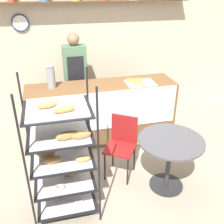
{
  "coord_description": "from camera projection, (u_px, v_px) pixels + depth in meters",
  "views": [
    {
      "loc": [
        -0.77,
        -2.77,
        2.49
      ],
      "look_at": [
        0.0,
        0.37,
        0.84
      ],
      "focal_mm": 42.0,
      "sensor_mm": 36.0,
      "label": 1
    }
  ],
  "objects": [
    {
      "name": "cafe_chair",
      "position": [
        122.0,
        140.0,
        3.56
      ],
      "size": [
        0.53,
        0.53,
        0.86
      ],
      "rotation": [
        0.0,
        0.0,
        5.69
      ],
      "color": "black",
      "rests_on": "ground_plane"
    },
    {
      "name": "coffee_carafe",
      "position": [
        51.0,
        77.0,
        3.95
      ],
      "size": [
        0.12,
        0.12,
        0.37
      ],
      "color": "gray",
      "rests_on": "display_counter"
    },
    {
      "name": "donut_tray_counter",
      "position": [
        141.0,
        82.0,
        4.2
      ],
      "size": [
        0.45,
        0.35,
        0.05
      ],
      "color": "silver",
      "rests_on": "display_counter"
    },
    {
      "name": "person_worker",
      "position": [
        76.0,
        78.0,
        4.56
      ],
      "size": [
        0.39,
        0.23,
        1.71
      ],
      "color": "#282833",
      "rests_on": "ground_plane"
    },
    {
      "name": "display_counter",
      "position": [
        102.0,
        112.0,
        4.37
      ],
      "size": [
        2.39,
        0.61,
        0.99
      ],
      "color": "brown",
      "rests_on": "ground_plane"
    },
    {
      "name": "cafe_table",
      "position": [
        170.0,
        151.0,
        3.28
      ],
      "size": [
        0.81,
        0.81,
        0.73
      ],
      "color": "#262628",
      "rests_on": "ground_plane"
    },
    {
      "name": "pastry_rack",
      "position": [
        63.0,
        156.0,
        2.86
      ],
      "size": [
        0.73,
        0.6,
        1.65
      ],
      "color": "black",
      "rests_on": "ground_plane"
    },
    {
      "name": "back_wall",
      "position": [
        90.0,
        46.0,
        4.84
      ],
      "size": [
        10.0,
        0.3,
        2.7
      ],
      "color": "beige",
      "rests_on": "ground_plane"
    },
    {
      "name": "ground_plane",
      "position": [
        118.0,
        176.0,
        3.69
      ],
      "size": [
        14.0,
        14.0,
        0.0
      ],
      "primitive_type": "plane",
      "color": "gray"
    }
  ]
}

